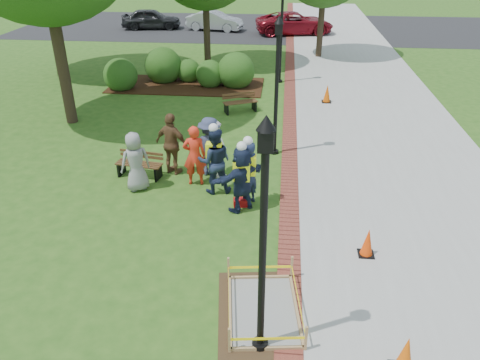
# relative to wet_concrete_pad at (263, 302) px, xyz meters

# --- Properties ---
(ground) EXTENTS (100.00, 100.00, 0.00)m
(ground) POSITION_rel_wet_concrete_pad_xyz_m (-1.26, 2.16, -0.23)
(ground) COLOR #285116
(ground) RESTS_ON ground
(sidewalk) EXTENTS (6.00, 60.00, 0.02)m
(sidewalk) POSITION_rel_wet_concrete_pad_xyz_m (3.74, 12.16, -0.22)
(sidewalk) COLOR #9E9E99
(sidewalk) RESTS_ON ground
(brick_edging) EXTENTS (0.50, 60.00, 0.03)m
(brick_edging) POSITION_rel_wet_concrete_pad_xyz_m (0.49, 12.16, -0.22)
(brick_edging) COLOR maroon
(brick_edging) RESTS_ON ground
(mulch_bed) EXTENTS (7.00, 3.00, 0.05)m
(mulch_bed) POSITION_rel_wet_concrete_pad_xyz_m (-4.26, 14.16, -0.21)
(mulch_bed) COLOR #381E0F
(mulch_bed) RESTS_ON ground
(parking_lot) EXTENTS (36.00, 12.00, 0.01)m
(parking_lot) POSITION_rel_wet_concrete_pad_xyz_m (-1.26, 29.16, -0.23)
(parking_lot) COLOR black
(parking_lot) RESTS_ON ground
(wet_concrete_pad) EXTENTS (1.97, 2.49, 0.55)m
(wet_concrete_pad) POSITION_rel_wet_concrete_pad_xyz_m (0.00, 0.00, 0.00)
(wet_concrete_pad) COLOR #47331E
(wet_concrete_pad) RESTS_ON ground
(bench_near) EXTENTS (1.40, 0.66, 0.73)m
(bench_near) POSITION_rel_wet_concrete_pad_xyz_m (-3.87, 5.16, -0.00)
(bench_near) COLOR brown
(bench_near) RESTS_ON ground
(bench_far) EXTENTS (1.41, 0.95, 0.73)m
(bench_far) POSITION_rel_wet_concrete_pad_xyz_m (-1.47, 10.91, -0.00)
(bench_far) COLOR brown
(bench_far) RESTS_ON ground
(cone_front) EXTENTS (0.39, 0.39, 0.78)m
(cone_front) POSITION_rel_wet_concrete_pad_xyz_m (2.33, -1.17, 0.14)
(cone_front) COLOR black
(cone_front) RESTS_ON ground
(cone_back) EXTENTS (0.35, 0.35, 0.69)m
(cone_back) POSITION_rel_wet_concrete_pad_xyz_m (2.18, 1.96, 0.10)
(cone_back) COLOR black
(cone_back) RESTS_ON ground
(cone_far) EXTENTS (0.38, 0.38, 0.75)m
(cone_far) POSITION_rel_wet_concrete_pad_xyz_m (2.01, 12.39, 0.13)
(cone_far) COLOR black
(cone_far) RESTS_ON ground
(toolbox) EXTENTS (0.45, 0.30, 0.21)m
(toolbox) POSITION_rel_wet_concrete_pad_xyz_m (-0.77, 3.80, -0.13)
(toolbox) COLOR #A20C0E
(toolbox) RESTS_ON ground
(lamp_near) EXTENTS (0.28, 0.28, 4.26)m
(lamp_near) POSITION_rel_wet_concrete_pad_xyz_m (-0.01, -0.84, 2.25)
(lamp_near) COLOR black
(lamp_near) RESTS_ON ground
(lamp_mid) EXTENTS (0.28, 0.28, 4.26)m
(lamp_mid) POSITION_rel_wet_concrete_pad_xyz_m (-0.01, 7.16, 2.25)
(lamp_mid) COLOR black
(lamp_mid) RESTS_ON ground
(lamp_far) EXTENTS (0.28, 0.28, 4.26)m
(lamp_far) POSITION_rel_wet_concrete_pad_xyz_m (-0.01, 15.16, 2.25)
(lamp_far) COLOR black
(lamp_far) RESTS_ON ground
(shrub_a) EXTENTS (1.51, 1.51, 1.51)m
(shrub_a) POSITION_rel_wet_concrete_pad_xyz_m (-7.09, 13.38, -0.23)
(shrub_a) COLOR #1F4C15
(shrub_a) RESTS_ON ground
(shrub_b) EXTENTS (1.73, 1.73, 1.73)m
(shrub_b) POSITION_rel_wet_concrete_pad_xyz_m (-5.47, 14.78, -0.23)
(shrub_b) COLOR #1F4C15
(shrub_b) RESTS_ON ground
(shrub_c) EXTENTS (1.30, 1.30, 1.30)m
(shrub_c) POSITION_rel_wet_concrete_pad_xyz_m (-3.17, 14.22, -0.23)
(shrub_c) COLOR #1F4C15
(shrub_c) RESTS_ON ground
(shrub_d) EXTENTS (1.69, 1.69, 1.69)m
(shrub_d) POSITION_rel_wet_concrete_pad_xyz_m (-1.98, 14.28, -0.23)
(shrub_d) COLOR #1F4C15
(shrub_d) RESTS_ON ground
(shrub_e) EXTENTS (1.12, 1.12, 1.12)m
(shrub_e) POSITION_rel_wet_concrete_pad_xyz_m (-4.30, 14.92, -0.23)
(shrub_e) COLOR #1F4C15
(shrub_e) RESTS_ON ground
(casual_person_a) EXTENTS (0.64, 0.59, 1.67)m
(casual_person_a) POSITION_rel_wet_concrete_pad_xyz_m (-3.72, 4.43, 0.60)
(casual_person_a) COLOR gray
(casual_person_a) RESTS_ON ground
(casual_person_b) EXTENTS (0.61, 0.44, 1.75)m
(casual_person_b) POSITION_rel_wet_concrete_pad_xyz_m (-2.18, 4.90, 0.64)
(casual_person_b) COLOR red
(casual_person_b) RESTS_ON ground
(casual_person_c) EXTENTS (0.62, 0.61, 1.66)m
(casual_person_c) POSITION_rel_wet_concrete_pad_xyz_m (-1.70, 5.57, 0.60)
(casual_person_c) COLOR white
(casual_person_c) RESTS_ON ground
(casual_person_d) EXTENTS (0.69, 0.58, 1.85)m
(casual_person_d) POSITION_rel_wet_concrete_pad_xyz_m (-2.94, 5.48, 0.69)
(casual_person_d) COLOR brown
(casual_person_d) RESTS_ON ground
(casual_person_e) EXTENTS (0.66, 0.54, 1.77)m
(casual_person_e) POSITION_rel_wet_concrete_pad_xyz_m (-1.84, 5.48, 0.65)
(casual_person_e) COLOR #343C5B
(casual_person_e) RESTS_ON ground
(hivis_worker_a) EXTENTS (0.65, 0.64, 1.90)m
(hivis_worker_a) POSITION_rel_wet_concrete_pad_xyz_m (-0.75, 3.64, 0.71)
(hivis_worker_a) COLOR #171F3C
(hivis_worker_a) RESTS_ON ground
(hivis_worker_b) EXTENTS (0.64, 0.66, 1.91)m
(hivis_worker_b) POSITION_rel_wet_concrete_pad_xyz_m (-0.62, 3.95, 0.71)
(hivis_worker_b) COLOR #1A2643
(hivis_worker_b) RESTS_ON ground
(hivis_worker_c) EXTENTS (0.66, 0.49, 2.00)m
(hivis_worker_c) POSITION_rel_wet_concrete_pad_xyz_m (-1.56, 4.50, 0.75)
(hivis_worker_c) COLOR #1A2644
(hivis_worker_c) RESTS_ON ground
(parked_car_a) EXTENTS (2.68, 4.97, 1.54)m
(parked_car_a) POSITION_rel_wet_concrete_pad_xyz_m (-9.52, 27.76, -0.23)
(parked_car_a) COLOR #232426
(parked_car_a) RESTS_ON ground
(parked_car_b) EXTENTS (2.67, 4.64, 1.42)m
(parked_car_b) POSITION_rel_wet_concrete_pad_xyz_m (-4.88, 27.61, -0.23)
(parked_car_b) COLOR #AEAFB3
(parked_car_b) RESTS_ON ground
(parked_car_c) EXTENTS (3.08, 5.22, 1.59)m
(parked_car_c) POSITION_rel_wet_concrete_pad_xyz_m (0.76, 26.87, -0.23)
(parked_car_c) COLOR maroon
(parked_car_c) RESTS_ON ground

